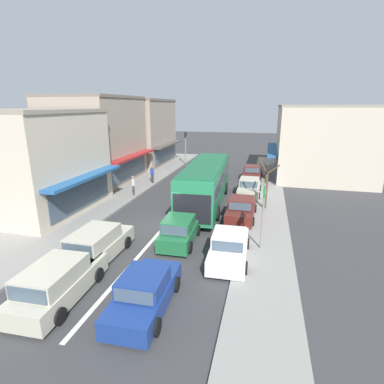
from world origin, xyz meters
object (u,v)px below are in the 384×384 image
at_px(wagon_adjacent_lane_lead, 97,245).
at_px(parked_sedan_kerb_second, 241,209).
at_px(traffic_light_downstreet, 186,143).
at_px(hatchback_queue_gap_filler, 179,231).
at_px(city_bus, 206,181).
at_px(parked_sedan_kerb_front, 229,247).
at_px(wagon_queue_far_back, 58,282).
at_px(parked_sedan_kerb_rear, 252,173).
at_px(parked_sedan_kerb_third, 249,187).
at_px(pedestrian_with_handbag_near, 133,184).
at_px(street_tree_right, 266,187).
at_px(sedan_behind_bus_near, 145,293).
at_px(directional_road_sign, 264,202).
at_px(pedestrian_browsing_midblock, 152,173).

distance_m(wagon_adjacent_lane_lead, parked_sedan_kerb_second, 9.69).
bearing_deg(traffic_light_downstreet, hatchback_queue_gap_filler, -75.71).
relative_size(city_bus, parked_sedan_kerb_front, 2.58).
relative_size(wagon_queue_far_back, parked_sedan_kerb_rear, 1.08).
distance_m(wagon_queue_far_back, parked_sedan_kerb_third, 17.46).
bearing_deg(pedestrian_with_handbag_near, traffic_light_downstreet, 87.31).
distance_m(parked_sedan_kerb_rear, street_tree_right, 9.33).
bearing_deg(parked_sedan_kerb_second, parked_sedan_kerb_rear, 89.30).
relative_size(parked_sedan_kerb_front, parked_sedan_kerb_second, 1.01).
bearing_deg(sedan_behind_bus_near, parked_sedan_kerb_second, 75.51).
bearing_deg(sedan_behind_bus_near, hatchback_queue_gap_filler, 93.26).
bearing_deg(directional_road_sign, wagon_adjacent_lane_lead, -159.78).
distance_m(parked_sedan_kerb_second, pedestrian_with_handbag_near, 9.59).
bearing_deg(sedan_behind_bus_near, pedestrian_with_handbag_near, 116.28).
bearing_deg(directional_road_sign, parked_sedan_kerb_third, 97.02).
distance_m(hatchback_queue_gap_filler, traffic_light_downstreet, 22.41).
height_order(sedan_behind_bus_near, parked_sedan_kerb_rear, same).
xyz_separation_m(sedan_behind_bus_near, street_tree_right, (4.17, 12.50, 1.07)).
height_order(wagon_adjacent_lane_lead, parked_sedan_kerb_front, wagon_adjacent_lane_lead).
height_order(wagon_adjacent_lane_lead, traffic_light_downstreet, traffic_light_downstreet).
xyz_separation_m(hatchback_queue_gap_filler, parked_sedan_kerb_third, (3.14, 10.32, -0.05)).
distance_m(city_bus, street_tree_right, 4.41).
xyz_separation_m(city_bus, wagon_queue_far_back, (-3.24, -12.73, -1.14)).
relative_size(parked_sedan_kerb_rear, directional_road_sign, 1.17).
relative_size(traffic_light_downstreet, pedestrian_browsing_midblock, 2.58).
height_order(parked_sedan_kerb_front, pedestrian_browsing_midblock, pedestrian_browsing_midblock).
distance_m(city_bus, pedestrian_browsing_midblock, 8.04).
bearing_deg(parked_sedan_kerb_rear, directional_road_sign, -85.39).
bearing_deg(parked_sedan_kerb_third, pedestrian_with_handbag_near, -163.09).
xyz_separation_m(parked_sedan_kerb_third, directional_road_sign, (1.25, -10.14, 2.01)).
xyz_separation_m(parked_sedan_kerb_front, pedestrian_with_handbag_near, (-9.05, 8.68, 0.40)).
height_order(parked_sedan_kerb_front, street_tree_right, street_tree_right).
bearing_deg(pedestrian_with_handbag_near, parked_sedan_kerb_third, 16.91).
distance_m(city_bus, traffic_light_downstreet, 15.90).
distance_m(wagon_queue_far_back, pedestrian_browsing_midblock, 17.98).
distance_m(pedestrian_with_handbag_near, pedestrian_browsing_midblock, 4.27).
height_order(wagon_queue_far_back, pedestrian_browsing_midblock, pedestrian_browsing_midblock).
bearing_deg(parked_sedan_kerb_second, city_bus, 142.97).
relative_size(city_bus, hatchback_queue_gap_filler, 2.92).
distance_m(wagon_adjacent_lane_lead, directional_road_sign, 8.55).
distance_m(hatchback_queue_gap_filler, wagon_queue_far_back, 6.75).
xyz_separation_m(wagon_queue_far_back, pedestrian_with_handbag_near, (-3.01, 13.46, 0.32)).
bearing_deg(parked_sedan_kerb_rear, parked_sedan_kerb_second, -90.70).
bearing_deg(traffic_light_downstreet, city_bus, -69.37).
bearing_deg(pedestrian_browsing_midblock, wagon_adjacent_lane_lead, -79.31).
distance_m(sedan_behind_bus_near, street_tree_right, 13.22).
bearing_deg(sedan_behind_bus_near, directional_road_sign, 55.15).
distance_m(city_bus, sedan_behind_bus_near, 12.48).
height_order(sedan_behind_bus_near, wagon_queue_far_back, wagon_queue_far_back).
xyz_separation_m(sedan_behind_bus_near, parked_sedan_kerb_rear, (2.79, 21.66, 0.00)).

